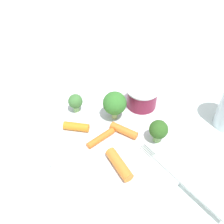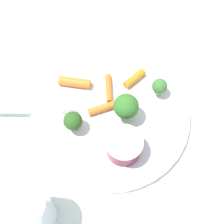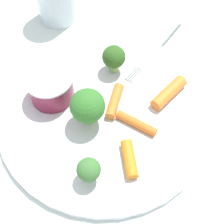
% 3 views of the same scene
% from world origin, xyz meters
% --- Properties ---
extents(ground_plane, '(2.40, 2.40, 0.00)m').
position_xyz_m(ground_plane, '(0.00, 0.00, 0.00)').
color(ground_plane, white).
extents(plate, '(0.29, 0.29, 0.01)m').
position_xyz_m(plate, '(0.00, 0.00, 0.01)').
color(plate, white).
rests_on(plate, ground_plane).
extents(sauce_cup, '(0.06, 0.06, 0.04)m').
position_xyz_m(sauce_cup, '(0.03, 0.07, 0.03)').
color(sauce_cup, maroon).
rests_on(sauce_cup, plate).
extents(broccoli_floret_0, '(0.03, 0.03, 0.04)m').
position_xyz_m(broccoli_floret_0, '(-0.09, 0.03, 0.04)').
color(broccoli_floret_0, '#89C472').
rests_on(broccoli_floret_0, plate).
extents(broccoli_floret_1, '(0.04, 0.04, 0.06)m').
position_xyz_m(broccoli_floret_1, '(-0.02, 0.02, 0.05)').
color(broccoli_floret_1, '#9BB768').
rests_on(broccoli_floret_1, plate).
extents(broccoli_floret_2, '(0.03, 0.03, 0.04)m').
position_xyz_m(broccoli_floret_2, '(0.07, -0.02, 0.04)').
color(broccoli_floret_2, '#85B967').
rests_on(broccoli_floret_2, plate).
extents(carrot_stick_0, '(0.05, 0.03, 0.01)m').
position_xyz_m(carrot_stick_0, '(0.01, -0.01, 0.02)').
color(carrot_stick_0, orange).
rests_on(carrot_stick_0, plate).
extents(carrot_stick_1, '(0.04, 0.05, 0.01)m').
position_xyz_m(carrot_stick_1, '(-0.03, -0.04, 0.02)').
color(carrot_stick_1, orange).
rests_on(carrot_stick_1, plate).
extents(carrot_stick_2, '(0.05, 0.02, 0.02)m').
position_xyz_m(carrot_stick_2, '(-0.08, -0.02, 0.02)').
color(carrot_stick_2, orange).
rests_on(carrot_stick_2, plate).
extents(carrot_stick_3, '(0.05, 0.06, 0.02)m').
position_xyz_m(carrot_stick_3, '(0.01, -0.09, 0.02)').
color(carrot_stick_3, orange).
rests_on(carrot_stick_3, plate).
extents(fork, '(0.13, 0.12, 0.00)m').
position_xyz_m(fork, '(0.10, -0.09, 0.01)').
color(fork, '#B6C0BC').
rests_on(fork, plate).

